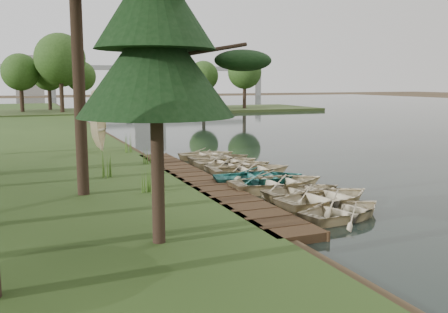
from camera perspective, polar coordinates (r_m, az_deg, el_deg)
name	(u,v)px	position (r m, az deg, el deg)	size (l,w,h in m)	color
ground	(237,184)	(21.10, 1.51, -3.21)	(300.00, 300.00, 0.00)	#3D2F1D
water	(428,124)	(54.78, 22.26, 3.46)	(130.00, 200.00, 0.05)	black
boardwalk	(201,184)	(20.48, -2.59, -3.14)	(1.60, 16.00, 0.30)	#372515
peninsula	(145,111)	(70.92, -8.98, 5.17)	(50.00, 14.00, 0.45)	#35451E
far_trees	(120,66)	(70.14, -11.79, 10.13)	(45.60, 5.60, 8.80)	black
bridge	(99,71)	(140.44, -14.05, 9.46)	(95.90, 4.00, 8.60)	#A5A5A0
building_a	(146,67)	(163.52, -8.88, 10.12)	(10.00, 8.00, 18.00)	#A5A5A0
building_b	(29,76)	(163.93, -21.39, 8.59)	(8.00, 8.00, 12.00)	#A5A5A0
rowboat_0	(345,208)	(16.15, 13.63, -5.73)	(2.30, 3.23, 0.67)	beige
rowboat_1	(327,195)	(17.49, 11.68, -4.35)	(2.75, 3.85, 0.80)	beige
rowboat_2	(304,189)	(18.65, 9.12, -3.67)	(2.31, 3.24, 0.67)	beige
rowboat_3	(278,180)	(19.75, 6.23, -2.71)	(2.83, 3.96, 0.82)	beige
rowboat_4	(259,176)	(20.72, 4.04, -2.20)	(2.69, 3.77, 0.78)	teal
rowboat_5	(251,168)	(22.63, 3.15, -1.28)	(2.69, 3.76, 0.78)	beige
rowboat_6	(240,164)	(23.78, 1.79, -0.88)	(2.43, 3.41, 0.71)	beige
rowboat_7	(227,160)	(24.99, 0.31, -0.43)	(2.38, 3.33, 0.69)	beige
rowboat_8	(220,156)	(26.27, -0.51, 0.01)	(2.38, 3.33, 0.69)	beige
rowboat_9	(207,153)	(27.72, -1.97, 0.41)	(2.24, 3.14, 0.65)	beige
stored_rowboat	(101,145)	(29.66, -13.88, 1.29)	(2.59, 3.62, 0.75)	beige
pine_tree	(155,31)	(12.26, -7.91, 14.07)	(3.80, 3.80, 8.26)	black
reeds_0	(147,180)	(18.28, -8.75, -2.68)	(0.60, 0.60, 0.94)	#3F661E
reeds_1	(108,166)	(21.57, -13.14, -1.05)	(0.60, 0.60, 0.97)	#3F661E
reeds_2	(149,154)	(24.65, -8.59, 0.27)	(0.60, 0.60, 0.97)	#3F661E
reeds_3	(130,143)	(29.08, -10.75, 1.53)	(0.60, 0.60, 1.03)	#3F661E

